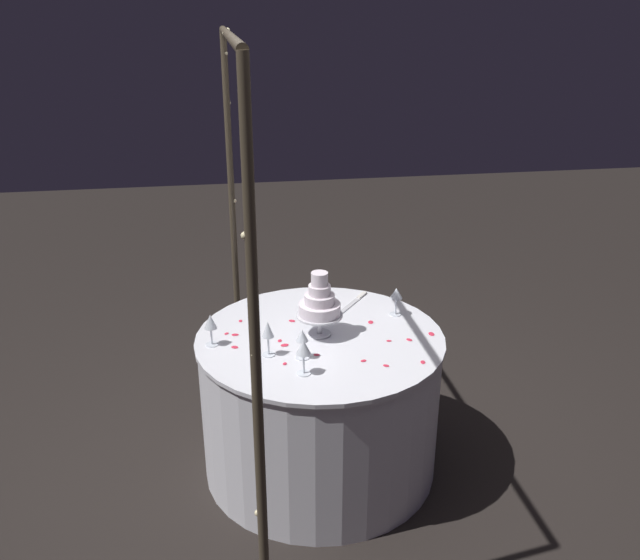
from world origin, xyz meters
name	(u,v)px	position (x,y,z in m)	size (l,w,h in m)	color
ground_plane	(320,462)	(0.00, 0.00, 0.00)	(12.00, 12.00, 0.00)	black
decorative_arch	(238,213)	(0.00, 0.36, 1.36)	(1.90, 0.06, 2.10)	#473D2D
main_table	(320,402)	(0.00, 0.00, 0.37)	(1.19, 1.19, 0.74)	white
tiered_cake	(319,304)	(0.01, 0.00, 0.90)	(0.22, 0.22, 0.32)	silver
wine_glass_0	(319,282)	(0.39, -0.06, 0.85)	(0.06, 0.06, 0.15)	silver
wine_glass_1	(302,338)	(-0.20, 0.11, 0.84)	(0.06, 0.06, 0.14)	silver
wine_glass_2	(268,331)	(-0.15, 0.26, 0.86)	(0.06, 0.06, 0.17)	silver
wine_glass_3	(304,349)	(-0.34, 0.13, 0.86)	(0.06, 0.06, 0.16)	silver
wine_glass_4	(211,323)	(-0.01, 0.51, 0.85)	(0.06, 0.06, 0.15)	silver
wine_glass_5	(396,295)	(0.17, -0.42, 0.85)	(0.06, 0.06, 0.15)	silver
cake_knife	(355,301)	(0.36, -0.25, 0.74)	(0.24, 0.20, 0.01)	silver
rose_petal_0	(292,321)	(0.18, 0.11, 0.74)	(0.03, 0.02, 0.00)	#E02D47
rose_petal_1	(364,361)	(-0.27, -0.15, 0.74)	(0.03, 0.02, 0.00)	#E02D47
rose_petal_2	(235,347)	(-0.05, 0.41, 0.74)	(0.03, 0.02, 0.00)	#E02D47
rose_petal_3	(303,348)	(-0.11, 0.10, 0.74)	(0.04, 0.03, 0.00)	#E02D47
rose_petal_4	(285,364)	(-0.24, 0.20, 0.74)	(0.02, 0.02, 0.00)	#E02D47
rose_petal_5	(431,334)	(-0.07, -0.53, 0.74)	(0.04, 0.03, 0.00)	#E02D47
rose_petal_6	(235,335)	(0.07, 0.40, 0.74)	(0.03, 0.02, 0.00)	#E02D47
rose_petal_7	(285,345)	(-0.07, 0.18, 0.74)	(0.04, 0.03, 0.00)	#E02D47
rose_petal_8	(371,322)	(0.10, -0.27, 0.74)	(0.04, 0.03, 0.00)	#E02D47
rose_petal_9	(389,341)	(-0.11, -0.31, 0.74)	(0.02, 0.02, 0.00)	#E02D47
rose_petal_10	(317,355)	(-0.18, 0.05, 0.74)	(0.03, 0.02, 0.00)	#E02D47
rose_petal_11	(240,321)	(0.22, 0.37, 0.74)	(0.03, 0.02, 0.00)	#E02D47
rose_petal_12	(227,333)	(0.09, 0.44, 0.74)	(0.03, 0.02, 0.00)	#E02D47
rose_petal_13	(280,341)	(-0.02, 0.19, 0.74)	(0.03, 0.02, 0.00)	#E02D47
rose_petal_14	(423,362)	(-0.33, -0.41, 0.74)	(0.03, 0.02, 0.00)	#E02D47
rose_petal_15	(338,303)	(0.35, -0.15, 0.74)	(0.03, 0.02, 0.00)	#E02D47
rose_petal_16	(386,366)	(-0.33, -0.24, 0.74)	(0.03, 0.02, 0.00)	#E02D47
rose_petal_17	(409,340)	(-0.11, -0.41, 0.74)	(0.03, 0.02, 0.00)	#E02D47
rose_petal_18	(235,347)	(-0.05, 0.40, 0.74)	(0.03, 0.02, 0.00)	#E02D47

